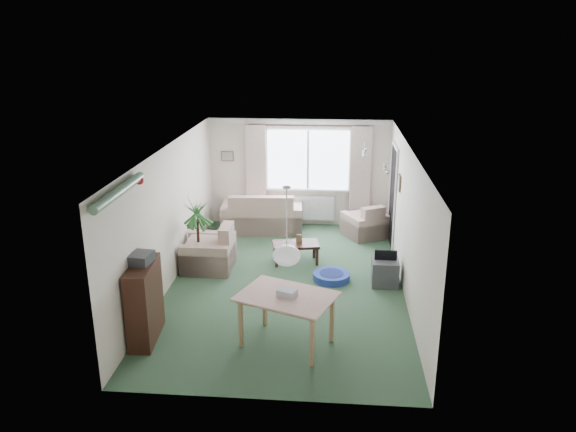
# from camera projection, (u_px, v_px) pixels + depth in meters

# --- Properties ---
(ground) EXTENTS (6.50, 6.50, 0.00)m
(ground) POSITION_uv_depth(u_px,v_px,m) (287.00, 284.00, 9.80)
(ground) COLOR #2C4931
(window) EXTENTS (1.80, 0.03, 1.30)m
(window) POSITION_uv_depth(u_px,v_px,m) (308.00, 160.00, 12.37)
(window) COLOR white
(curtain_rod) EXTENTS (2.60, 0.03, 0.03)m
(curtain_rod) POSITION_uv_depth(u_px,v_px,m) (308.00, 125.00, 12.05)
(curtain_rod) COLOR black
(curtain_left) EXTENTS (0.45, 0.08, 2.00)m
(curtain_left) POSITION_uv_depth(u_px,v_px,m) (256.00, 170.00, 12.44)
(curtain_left) COLOR beige
(curtain_right) EXTENTS (0.45, 0.08, 2.00)m
(curtain_right) POSITION_uv_depth(u_px,v_px,m) (360.00, 172.00, 12.26)
(curtain_right) COLOR beige
(radiator) EXTENTS (1.20, 0.10, 0.55)m
(radiator) POSITION_uv_depth(u_px,v_px,m) (307.00, 208.00, 12.68)
(radiator) COLOR white
(doorway) EXTENTS (0.03, 0.95, 2.00)m
(doorway) POSITION_uv_depth(u_px,v_px,m) (393.00, 196.00, 11.41)
(doorway) COLOR black
(pendant_lamp) EXTENTS (0.36, 0.36, 0.36)m
(pendant_lamp) POSITION_uv_depth(u_px,v_px,m) (287.00, 256.00, 7.14)
(pendant_lamp) COLOR white
(tinsel_garland) EXTENTS (1.60, 1.60, 0.12)m
(tinsel_garland) POSITION_uv_depth(u_px,v_px,m) (119.00, 191.00, 7.06)
(tinsel_garland) COLOR #196626
(bauble_cluster_a) EXTENTS (0.20, 0.20, 0.20)m
(bauble_cluster_a) POSITION_uv_depth(u_px,v_px,m) (364.00, 150.00, 9.85)
(bauble_cluster_a) COLOR silver
(bauble_cluster_b) EXTENTS (0.20, 0.20, 0.20)m
(bauble_cluster_b) POSITION_uv_depth(u_px,v_px,m) (388.00, 165.00, 8.69)
(bauble_cluster_b) COLOR silver
(wall_picture_back) EXTENTS (0.28, 0.03, 0.22)m
(wall_picture_back) POSITION_uv_depth(u_px,v_px,m) (227.00, 156.00, 12.50)
(wall_picture_back) COLOR brown
(wall_picture_right) EXTENTS (0.03, 0.24, 0.30)m
(wall_picture_right) POSITION_uv_depth(u_px,v_px,m) (399.00, 183.00, 10.29)
(wall_picture_right) COLOR brown
(sofa) EXTENTS (1.81, 1.06, 0.87)m
(sofa) POSITION_uv_depth(u_px,v_px,m) (262.00, 211.00, 12.33)
(sofa) COLOR beige
(sofa) RESTS_ON ground
(armchair_corner) EXTENTS (1.08, 1.06, 0.72)m
(armchair_corner) POSITION_uv_depth(u_px,v_px,m) (365.00, 220.00, 11.99)
(armchair_corner) COLOR beige
(armchair_corner) RESTS_ON ground
(armchair_left) EXTENTS (0.90, 0.95, 0.84)m
(armchair_left) POSITION_uv_depth(u_px,v_px,m) (208.00, 247.00, 10.34)
(armchair_left) COLOR beige
(armchair_left) RESTS_ON ground
(coffee_table) EXTENTS (0.94, 0.63, 0.39)m
(coffee_table) POSITION_uv_depth(u_px,v_px,m) (296.00, 253.00, 10.66)
(coffee_table) COLOR black
(coffee_table) RESTS_ON ground
(photo_frame) EXTENTS (0.12, 0.06, 0.16)m
(photo_frame) POSITION_uv_depth(u_px,v_px,m) (299.00, 239.00, 10.60)
(photo_frame) COLOR brown
(photo_frame) RESTS_ON coffee_table
(bookshelf) EXTENTS (0.38, 0.95, 1.14)m
(bookshelf) POSITION_uv_depth(u_px,v_px,m) (145.00, 302.00, 7.90)
(bookshelf) COLOR black
(bookshelf) RESTS_ON ground
(hifi_box) EXTENTS (0.32, 0.38, 0.14)m
(hifi_box) POSITION_uv_depth(u_px,v_px,m) (141.00, 258.00, 7.77)
(hifi_box) COLOR #323236
(hifi_box) RESTS_ON bookshelf
(houseplant) EXTENTS (0.76, 0.76, 1.37)m
(houseplant) POSITION_uv_depth(u_px,v_px,m) (198.00, 235.00, 10.15)
(houseplant) COLOR #216236
(houseplant) RESTS_ON ground
(dining_table) EXTENTS (1.38, 1.16, 0.74)m
(dining_table) POSITION_uv_depth(u_px,v_px,m) (287.00, 320.00, 7.80)
(dining_table) COLOR tan
(dining_table) RESTS_ON ground
(gift_box) EXTENTS (0.30, 0.26, 0.12)m
(gift_box) POSITION_uv_depth(u_px,v_px,m) (287.00, 293.00, 7.65)
(gift_box) COLOR #B5B4BF
(gift_box) RESTS_ON dining_table
(tv_cube) EXTENTS (0.46, 0.50, 0.45)m
(tv_cube) POSITION_uv_depth(u_px,v_px,m) (385.00, 272.00, 9.73)
(tv_cube) COLOR #3F4145
(tv_cube) RESTS_ON ground
(pet_bed) EXTENTS (0.73, 0.73, 0.13)m
(pet_bed) POSITION_uv_depth(u_px,v_px,m) (331.00, 277.00, 9.93)
(pet_bed) COLOR navy
(pet_bed) RESTS_ON ground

